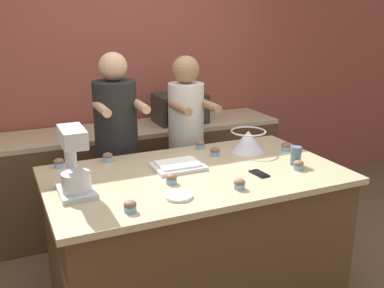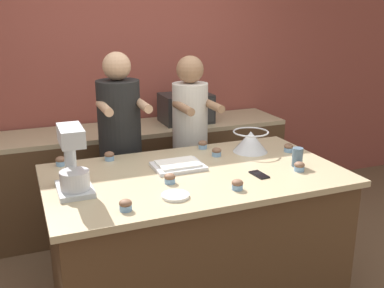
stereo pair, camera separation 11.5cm
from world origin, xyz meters
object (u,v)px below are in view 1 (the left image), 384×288
Objects in this scene: mixing_bowl at (248,140)px; cupcake_1 at (239,184)px; stand_mixer at (74,165)px; cupcake_8 at (286,147)px; cell_phone at (259,174)px; cupcake_7 at (200,144)px; person_left at (118,154)px; cupcake_6 at (59,163)px; cupcake_5 at (215,152)px; person_right at (186,146)px; cupcake_4 at (171,179)px; small_plate at (179,196)px; cupcake_0 at (130,206)px; cupcake_2 at (298,165)px; baking_tray at (178,166)px; microwave_oven at (180,108)px; drinking_glass at (296,156)px; cupcake_3 at (108,157)px.

mixing_bowl reaches higher than cupcake_1.
stand_mixer reaches higher than cupcake_8.
cupcake_7 reaches higher than cell_phone.
person_left reaches higher than cupcake_6.
cell_phone is 2.13× the size of cupcake_5.
person_right is 1.15m from cupcake_6.
cupcake_4 is 1.00× the size of cupcake_6.
cupcake_0 is at bearing -167.80° from small_plate.
cupcake_2 is at bearing -7.92° from stand_mixer.
cupcake_0 is 1.00× the size of cupcake_2.
cupcake_2 and cupcake_7 have the same top height.
cupcake_1 is 0.83m from cupcake_7.
small_plate is 2.30× the size of cupcake_6.
baking_tray is 0.49m from small_plate.
small_plate is at bearing -113.07° from microwave_oven.
drinking_glass is 0.81× the size of small_plate.
mixing_bowl reaches higher than cupcake_7.
microwave_oven is 1.77m from cupcake_1.
cupcake_6 is at bearing 171.23° from mixing_bowl.
cupcake_2 is 1.00× the size of cupcake_6.
microwave_oven reaches higher than cupcake_8.
stand_mixer is 5.68× the size of cupcake_3.
cell_phone is (1.14, -0.17, -0.17)m from stand_mixer.
person_left reaches higher than baking_tray.
cupcake_1 is at bearing -143.81° from cupcake_8.
cell_phone is 2.13× the size of cupcake_0.
cell_phone is at bearing 11.56° from small_plate.
person_right is at bearing 128.79° from cupcake_8.
baking_tray is at bearing -39.92° from cupcake_3.
stand_mixer is 5.68× the size of cupcake_5.
cupcake_8 is (0.26, -0.11, -0.05)m from mixing_bowl.
cupcake_5 is (0.74, -0.20, 0.00)m from cupcake_3.
drinking_glass is at bearing -67.05° from person_right.
stand_mixer is 0.62m from small_plate.
cupcake_2 is at bearing -5.40° from cell_phone.
cupcake_5 is (0.49, 0.37, 0.00)m from cupcake_4.
cupcake_2 is (0.72, -0.35, 0.01)m from baking_tray.
cell_phone is 0.29m from cupcake_2.
person_right reaches higher than mixing_bowl.
person_right is 23.31× the size of cupcake_2.
cupcake_8 is at bearing -23.24° from mixing_bowl.
cupcake_8 is at bearing -29.00° from cupcake_7.
cupcake_3 is (-0.83, 0.66, 0.03)m from cell_phone.
person_right is 1.38m from stand_mixer.
cupcake_6 is (-0.59, 0.59, 0.00)m from cupcake_4.
small_plate is 2.30× the size of cupcake_3.
cell_phone is at bearing -80.53° from cupcake_7.
microwave_oven reaches higher than cupcake_1.
cupcake_7 is at bearing 51.02° from cupcake_4.
person_left is 4.23× the size of stand_mixer.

